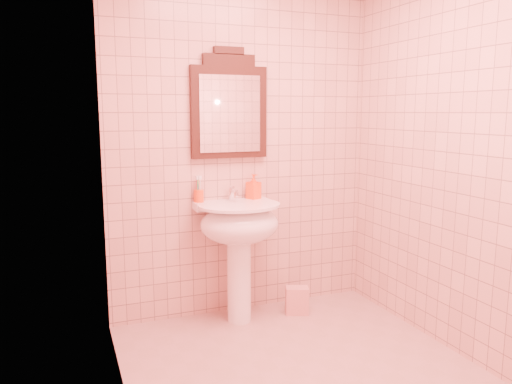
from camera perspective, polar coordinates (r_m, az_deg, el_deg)
name	(u,v)px	position (r m, az deg, el deg)	size (l,w,h in m)	color
floor	(309,376)	(3.06, 6.07, -20.23)	(2.20, 2.20, 0.00)	tan
back_wall	(242,146)	(3.68, -1.56, 5.27)	(2.00, 0.02, 2.50)	#D7A696
pedestal_sink	(239,232)	(3.52, -1.92, -4.60)	(0.58, 0.58, 0.86)	white
faucet	(233,193)	(3.60, -2.68, -0.12)	(0.04, 0.16, 0.11)	white
mirror	(229,107)	(3.61, -3.09, 9.63)	(0.56, 0.06, 0.78)	black
toothbrush_cup	(199,195)	(3.58, -6.56, -0.40)	(0.07, 0.07, 0.16)	#DA4112
soap_dispenser	(254,187)	(3.67, -0.28, 0.63)	(0.08, 0.09, 0.19)	#F44714
towel	(297,300)	(3.84, 4.70, -12.23)	(0.17, 0.11, 0.20)	tan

